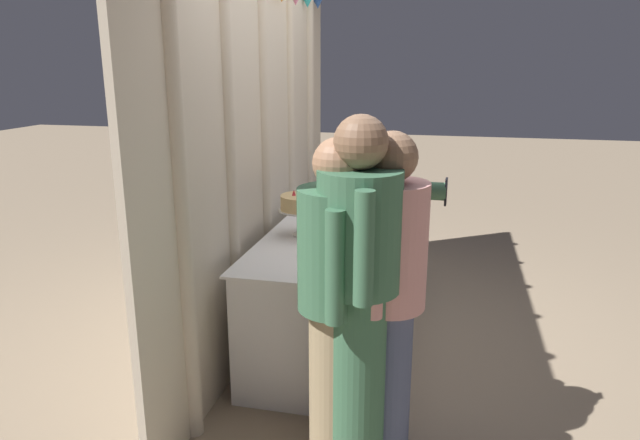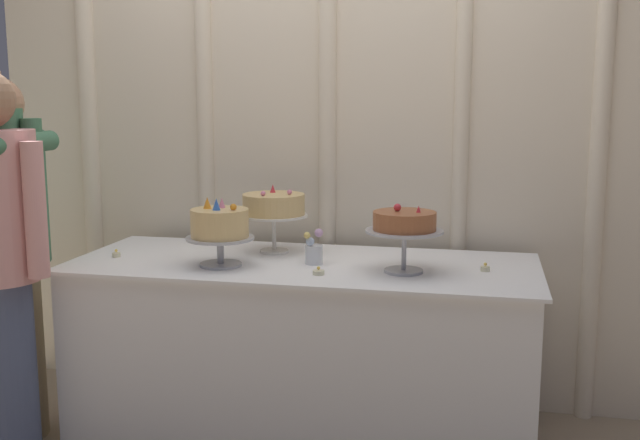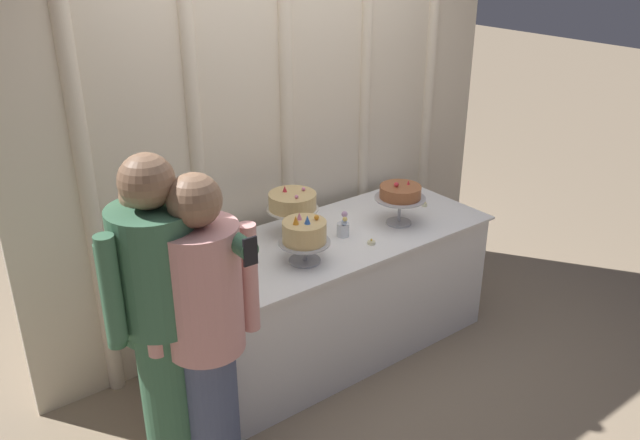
{
  "view_description": "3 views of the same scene",
  "coord_description": "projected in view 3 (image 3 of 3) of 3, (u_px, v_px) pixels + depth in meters",
  "views": [
    {
      "loc": [
        -3.7,
        -0.67,
        1.91
      ],
      "look_at": [
        0.04,
        0.2,
        0.85
      ],
      "focal_mm": 32.3,
      "sensor_mm": 36.0,
      "label": 1
    },
    {
      "loc": [
        0.76,
        -2.98,
        1.51
      ],
      "look_at": [
        0.05,
        0.24,
        0.96
      ],
      "focal_mm": 41.79,
      "sensor_mm": 36.0,
      "label": 2
    },
    {
      "loc": [
        -2.27,
        -2.72,
        2.56
      ],
      "look_at": [
        -0.14,
        0.05,
        0.97
      ],
      "focal_mm": 37.38,
      "sensor_mm": 36.0,
      "label": 3
    }
  ],
  "objects": [
    {
      "name": "tealight_near_left",
      "position": [
        371.0,
        242.0,
        3.93
      ],
      "size": [
        0.05,
        0.05,
        0.03
      ],
      "color": "beige",
      "rests_on": "cake_table"
    },
    {
      "name": "ground_plane",
      "position": [
        342.0,
        354.0,
        4.28
      ],
      "size": [
        24.0,
        24.0,
        0.0
      ],
      "primitive_type": "plane",
      "color": "gray"
    },
    {
      "name": "draped_curtain",
      "position": [
        281.0,
        111.0,
        4.09
      ],
      "size": [
        3.44,
        0.16,
        2.82
      ],
      "color": "beige",
      "rests_on": "ground_plane"
    },
    {
      "name": "guest_man_pink_jacket",
      "position": [
        205.0,
        328.0,
        2.98
      ],
      "size": [
        0.52,
        0.42,
        1.62
      ],
      "color": "#4C5675",
      "rests_on": "ground_plane"
    },
    {
      "name": "guest_man_dark_suit",
      "position": [
        162.0,
        319.0,
        2.97
      ],
      "size": [
        0.53,
        0.46,
        1.7
      ],
      "color": "#3D6B4C",
      "rests_on": "ground_plane"
    },
    {
      "name": "cake_display_center",
      "position": [
        292.0,
        203.0,
        3.95
      ],
      "size": [
        0.31,
        0.31,
        0.31
      ],
      "color": "silver",
      "rests_on": "cake_table"
    },
    {
      "name": "tealight_near_right",
      "position": [
        424.0,
        205.0,
        4.44
      ],
      "size": [
        0.04,
        0.04,
        0.04
      ],
      "color": "beige",
      "rests_on": "cake_table"
    },
    {
      "name": "cake_display_rightmost",
      "position": [
        400.0,
        194.0,
        4.12
      ],
      "size": [
        0.32,
        0.32,
        0.28
      ],
      "color": "#B2B2B7",
      "rests_on": "cake_table"
    },
    {
      "name": "guest_girl_blue_dress",
      "position": [
        160.0,
        317.0,
        3.08
      ],
      "size": [
        0.53,
        0.68,
        1.6
      ],
      "color": "#9E8966",
      "rests_on": "ground_plane"
    },
    {
      "name": "cake_table",
      "position": [
        333.0,
        294.0,
        4.19
      ],
      "size": [
        2.02,
        0.82,
        0.8
      ],
      "color": "white",
      "rests_on": "ground_plane"
    },
    {
      "name": "tealight_far_left",
      "position": [
        217.0,
        283.0,
        3.49
      ],
      "size": [
        0.04,
        0.04,
        0.04
      ],
      "color": "beige",
      "rests_on": "cake_table"
    },
    {
      "name": "cake_display_leftmost",
      "position": [
        304.0,
        234.0,
        3.66
      ],
      "size": [
        0.29,
        0.29,
        0.29
      ],
      "color": "#B2B2B7",
      "rests_on": "cake_table"
    },
    {
      "name": "flower_vase",
      "position": [
        343.0,
        227.0,
        4.01
      ],
      "size": [
        0.08,
        0.09,
        0.15
      ],
      "color": "silver",
      "rests_on": "cake_table"
    }
  ]
}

